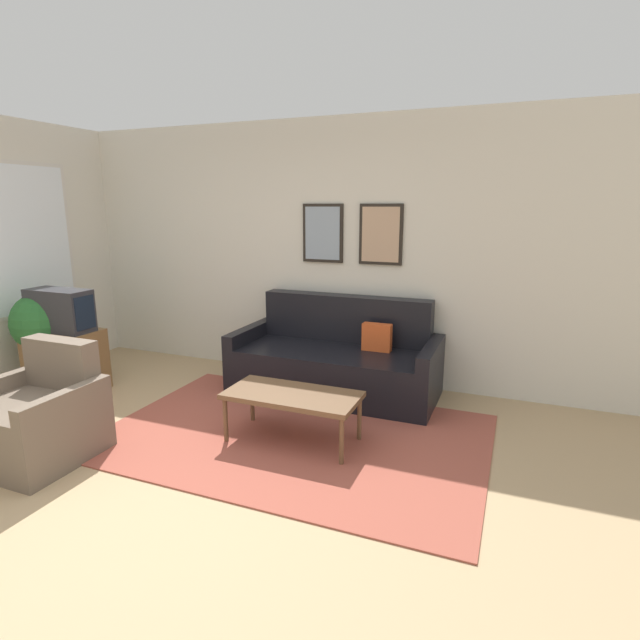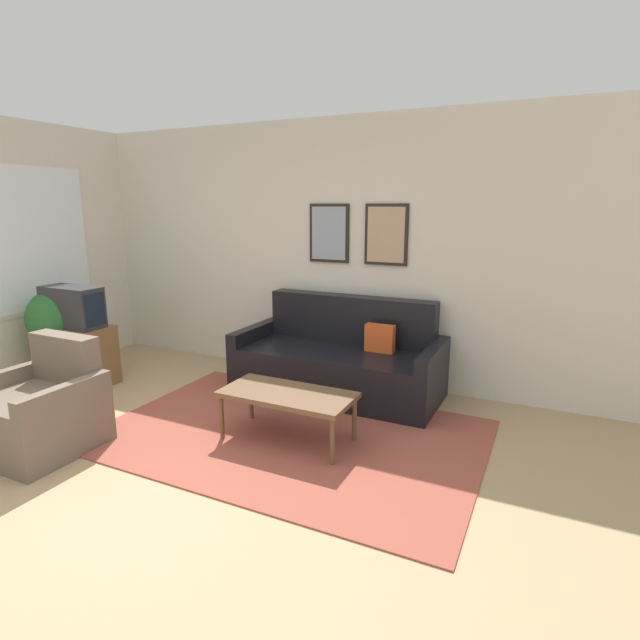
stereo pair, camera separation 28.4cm
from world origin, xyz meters
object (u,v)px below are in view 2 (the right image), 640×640
object	(u,v)px
coffee_table	(287,397)
tv	(73,307)
armchair	(40,412)
potted_plant_tall	(58,323)
couch	(340,362)

from	to	relation	value
coffee_table	tv	world-z (taller)	tv
coffee_table	tv	size ratio (longest dim) A/B	1.59
armchair	potted_plant_tall	xyz separation A→B (m)	(-1.21, 1.11, 0.34)
coffee_table	tv	xyz separation A→B (m)	(-2.60, 0.18, 0.46)
couch	armchair	size ratio (longest dim) A/B	2.38
potted_plant_tall	coffee_table	bearing A→B (deg)	-3.78
tv	potted_plant_tall	world-z (taller)	tv
coffee_table	armchair	bearing A→B (deg)	-150.75
tv	potted_plant_tall	size ratio (longest dim) A/B	0.66
tv	potted_plant_tall	bearing A→B (deg)	178.51
couch	coffee_table	xyz separation A→B (m)	(0.06, -1.16, 0.05)
coffee_table	armchair	xyz separation A→B (m)	(-1.65, -0.92, -0.08)
coffee_table	armchair	size ratio (longest dim) A/B	1.24
couch	armchair	bearing A→B (deg)	-127.46
couch	potted_plant_tall	bearing A→B (deg)	-160.93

